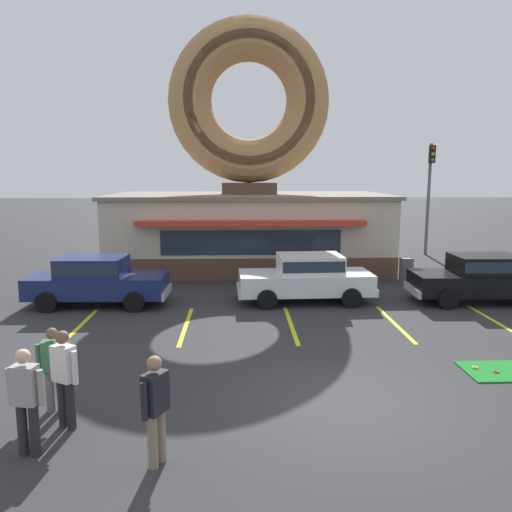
{
  "coord_description": "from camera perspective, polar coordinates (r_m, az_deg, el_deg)",
  "views": [
    {
      "loc": [
        -2.01,
        -8.71,
        4.28
      ],
      "look_at": [
        -1.51,
        5.0,
        2.0
      ],
      "focal_mm": 35.0,
      "sensor_mm": 36.0,
      "label": 1
    }
  ],
  "objects": [
    {
      "name": "pedestrian_leather_jacket_man",
      "position": [
        7.73,
        -11.39,
        -16.36
      ],
      "size": [
        0.39,
        0.54,
        1.69
      ],
      "color": "#7F7056",
      "rests_on": "ground"
    },
    {
      "name": "parking_stripe_mid_right",
      "position": [
        16.2,
        25.78,
        -6.83
      ],
      "size": [
        0.12,
        3.6,
        0.01
      ],
      "primitive_type": "cube",
      "color": "yellow",
      "rests_on": "ground"
    },
    {
      "name": "pedestrian_blue_sweater_man",
      "position": [
        9.16,
        -21.04,
        -12.51
      ],
      "size": [
        0.53,
        0.4,
        1.72
      ],
      "color": "#232328",
      "rests_on": "ground"
    },
    {
      "name": "parking_stripe_centre",
      "position": [
        15.05,
        15.55,
        -7.43
      ],
      "size": [
        0.12,
        3.6,
        0.01
      ],
      "primitive_type": "cube",
      "color": "yellow",
      "rests_on": "ground"
    },
    {
      "name": "car_black",
      "position": [
        18.27,
        24.38,
        -2.17
      ],
      "size": [
        4.62,
        2.1,
        1.6
      ],
      "color": "black",
      "rests_on": "ground"
    },
    {
      "name": "mini_donut_far_centre",
      "position": [
        12.23,
        25.72,
        -11.79
      ],
      "size": [
        0.13,
        0.13,
        0.04
      ],
      "primitive_type": "torus",
      "color": "#A5724C",
      "rests_on": "putting_mat"
    },
    {
      "name": "traffic_light_pole",
      "position": [
        27.76,
        19.23,
        7.74
      ],
      "size": [
        0.28,
        0.47,
        5.8
      ],
      "color": "#595B60",
      "rests_on": "ground"
    },
    {
      "name": "parking_stripe_left",
      "position": [
        14.44,
        -8.02,
        -7.89
      ],
      "size": [
        0.12,
        3.6,
        0.01
      ],
      "primitive_type": "cube",
      "color": "yellow",
      "rests_on": "ground"
    },
    {
      "name": "pedestrian_clipboard_woman",
      "position": [
        9.87,
        -22.09,
        -11.55
      ],
      "size": [
        0.59,
        0.29,
        1.57
      ],
      "color": "slate",
      "rests_on": "ground"
    },
    {
      "name": "car_navy",
      "position": [
        17.13,
        -17.79,
        -2.5
      ],
      "size": [
        4.59,
        2.05,
        1.6
      ],
      "color": "navy",
      "rests_on": "ground"
    },
    {
      "name": "parking_stripe_mid_left",
      "position": [
        14.44,
        4.02,
        -7.82
      ],
      "size": [
        0.12,
        3.6,
        0.01
      ],
      "primitive_type": "cube",
      "color": "yellow",
      "rests_on": "ground"
    },
    {
      "name": "ground_plane",
      "position": [
        9.91,
        10.26,
        -16.31
      ],
      "size": [
        160.0,
        160.0,
        0.0
      ],
      "primitive_type": "plane",
      "color": "#2D2D30"
    },
    {
      "name": "mini_donut_near_right",
      "position": [
        12.27,
        23.74,
        -11.57
      ],
      "size": [
        0.13,
        0.13,
        0.04
      ],
      "primitive_type": "torus",
      "color": "#E5C666",
      "rests_on": "putting_mat"
    },
    {
      "name": "pedestrian_hooded_kid",
      "position": [
        8.55,
        -24.8,
        -14.43
      ],
      "size": [
        0.59,
        0.31,
        1.7
      ],
      "color": "#232328",
      "rests_on": "ground"
    },
    {
      "name": "car_white",
      "position": [
        16.81,
        5.81,
        -2.31
      ],
      "size": [
        4.62,
        2.11,
        1.6
      ],
      "color": "silver",
      "rests_on": "ground"
    },
    {
      "name": "donut_shop_building",
      "position": [
        22.67,
        -0.79,
        8.07
      ],
      "size": [
        12.3,
        6.75,
        10.96
      ],
      "color": "brown",
      "rests_on": "ground"
    },
    {
      "name": "trash_bin",
      "position": [
        20.71,
        16.79,
        -1.49
      ],
      "size": [
        0.57,
        0.57,
        0.97
      ],
      "color": "#51565B",
      "rests_on": "ground"
    },
    {
      "name": "parking_stripe_far_left",
      "position": [
        15.05,
        -19.56,
        -7.64
      ],
      "size": [
        0.12,
        3.6,
        0.01
      ],
      "primitive_type": "cube",
      "color": "yellow",
      "rests_on": "ground"
    }
  ]
}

